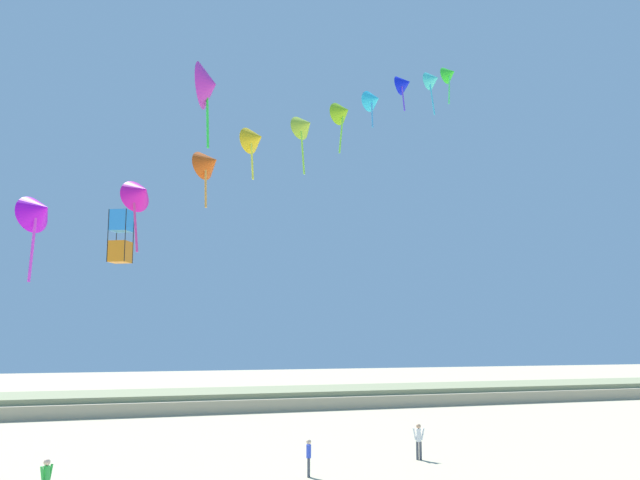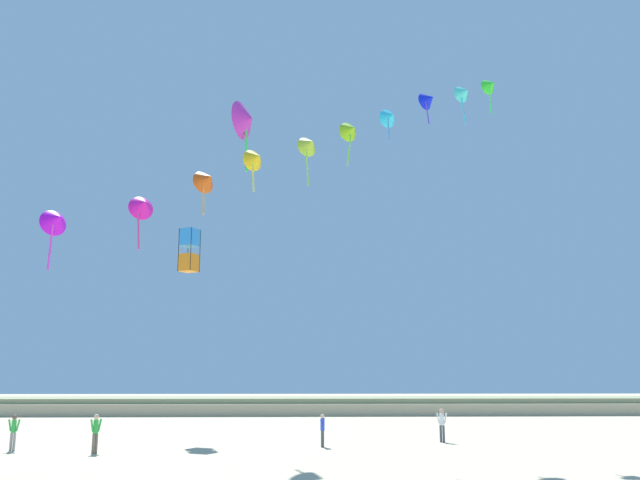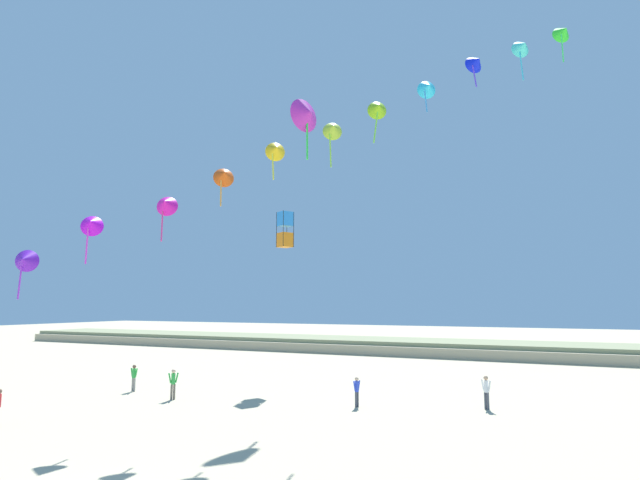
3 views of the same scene
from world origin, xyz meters
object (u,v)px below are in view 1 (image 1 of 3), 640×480
person_near_left (46,480)px  person_far_right (309,455)px  large_kite_mid_trail (208,85)px  person_mid_center (419,439)px  large_kite_low_lead (121,236)px

person_near_left → person_far_right: size_ratio=1.10×
person_near_left → person_far_right: (10.59, 2.49, -0.09)m
person_far_right → large_kite_mid_trail: bearing=148.5°
person_near_left → person_mid_center: (17.13, 4.76, 0.00)m
person_far_right → large_kite_low_lead: bearing=141.2°
person_near_left → large_kite_low_lead: large_kite_low_lead is taller
person_near_left → person_far_right: 10.88m
person_near_left → person_mid_center: size_ratio=1.00×
large_kite_mid_trail → person_near_left: bearing=-140.3°
person_near_left → large_kite_mid_trail: size_ratio=0.40×
person_near_left → large_kite_low_lead: 13.78m
person_near_left → large_kite_mid_trail: 19.12m
person_mid_center → person_far_right: (-6.54, -2.27, -0.09)m
large_kite_low_lead → large_kite_mid_trail: 8.91m
person_far_right → person_mid_center: bearing=19.2°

